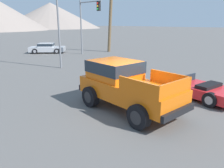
% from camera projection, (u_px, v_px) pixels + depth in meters
% --- Properties ---
extents(ground_plane, '(320.00, 320.00, 0.00)m').
position_uv_depth(ground_plane, '(135.00, 111.00, 9.08)').
color(ground_plane, '#5B5956').
extents(orange_pickup_truck, '(2.54, 4.89, 1.97)m').
position_uv_depth(orange_pickup_truck, '(124.00, 83.00, 9.10)').
color(orange_pickup_truck, orange).
rests_on(orange_pickup_truck, ground_plane).
extents(red_convertible_car, '(2.38, 4.50, 0.98)m').
position_uv_depth(red_convertible_car, '(194.00, 88.00, 10.82)').
color(red_convertible_car, red).
rests_on(red_convertible_car, ground_plane).
extents(parked_car_silver, '(4.21, 4.06, 1.15)m').
position_uv_depth(parked_car_silver, '(47.00, 48.00, 26.08)').
color(parked_car_silver, '#B7BABF').
rests_on(parked_car_silver, ground_plane).
extents(traffic_light_crosswalk, '(0.38, 3.45, 5.85)m').
position_uv_depth(traffic_light_crosswalk, '(88.00, 17.00, 23.41)').
color(traffic_light_crosswalk, slate).
rests_on(traffic_light_crosswalk, ground_plane).
extents(street_lamp_post, '(0.90, 0.24, 7.98)m').
position_uv_depth(street_lamp_post, '(57.00, 5.00, 16.28)').
color(street_lamp_post, slate).
rests_on(street_lamp_post, ground_plane).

